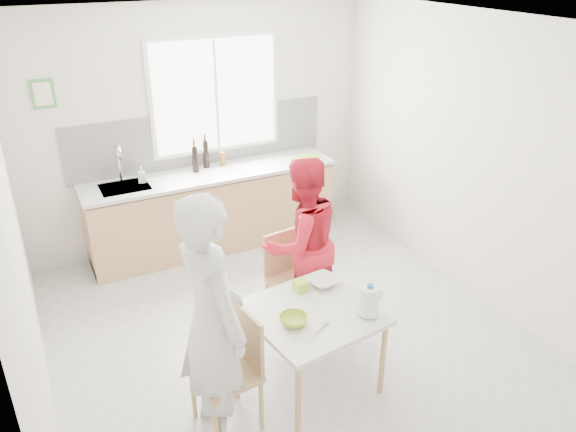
{
  "coord_description": "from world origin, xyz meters",
  "views": [
    {
      "loc": [
        -1.84,
        -3.65,
        3.18
      ],
      "look_at": [
        0.08,
        0.2,
        1.11
      ],
      "focal_mm": 35.0,
      "sensor_mm": 36.0,
      "label": 1
    }
  ],
  "objects_px": {
    "dining_table": "(311,319)",
    "milk_jug": "(370,300)",
    "bowl_green": "(293,320)",
    "wine_bottle_b": "(195,159)",
    "chair_far": "(289,274)",
    "bowl_white": "(323,281)",
    "wine_bottle_a": "(206,154)",
    "person_white": "(212,322)",
    "chair_left": "(234,365)",
    "person_red": "(302,243)"
  },
  "relations": [
    {
      "from": "dining_table",
      "to": "milk_jug",
      "type": "xyz_separation_m",
      "value": [
        0.36,
        -0.24,
        0.21
      ]
    },
    {
      "from": "dining_table",
      "to": "bowl_green",
      "type": "relative_size",
      "value": 4.83
    },
    {
      "from": "dining_table",
      "to": "milk_jug",
      "type": "bearing_deg",
      "value": -33.46
    },
    {
      "from": "dining_table",
      "to": "wine_bottle_b",
      "type": "bearing_deg",
      "value": 90.72
    },
    {
      "from": "chair_far",
      "to": "bowl_white",
      "type": "relative_size",
      "value": 3.66
    },
    {
      "from": "wine_bottle_a",
      "to": "bowl_green",
      "type": "bearing_deg",
      "value": -96.44
    },
    {
      "from": "chair_far",
      "to": "wine_bottle_a",
      "type": "relative_size",
      "value": 2.74
    },
    {
      "from": "dining_table",
      "to": "chair_far",
      "type": "height_order",
      "value": "chair_far"
    },
    {
      "from": "milk_jug",
      "to": "wine_bottle_a",
      "type": "distance_m",
      "value": 2.97
    },
    {
      "from": "dining_table",
      "to": "wine_bottle_a",
      "type": "height_order",
      "value": "wine_bottle_a"
    },
    {
      "from": "wine_bottle_b",
      "to": "dining_table",
      "type": "bearing_deg",
      "value": -89.28
    },
    {
      "from": "chair_far",
      "to": "bowl_green",
      "type": "height_order",
      "value": "chair_far"
    },
    {
      "from": "wine_bottle_a",
      "to": "wine_bottle_b",
      "type": "xyz_separation_m",
      "value": [
        -0.16,
        -0.09,
        -0.01
      ]
    },
    {
      "from": "person_white",
      "to": "milk_jug",
      "type": "relative_size",
      "value": 7.39
    },
    {
      "from": "bowl_green",
      "to": "wine_bottle_a",
      "type": "xyz_separation_m",
      "value": [
        0.31,
        2.79,
        0.35
      ]
    },
    {
      "from": "milk_jug",
      "to": "wine_bottle_a",
      "type": "relative_size",
      "value": 0.79
    },
    {
      "from": "bowl_green",
      "to": "milk_jug",
      "type": "relative_size",
      "value": 0.83
    },
    {
      "from": "wine_bottle_a",
      "to": "chair_left",
      "type": "bearing_deg",
      "value": -105.91
    },
    {
      "from": "chair_left",
      "to": "wine_bottle_b",
      "type": "relative_size",
      "value": 3.05
    },
    {
      "from": "person_red",
      "to": "bowl_green",
      "type": "distance_m",
      "value": 1.03
    },
    {
      "from": "bowl_green",
      "to": "bowl_white",
      "type": "height_order",
      "value": "bowl_green"
    },
    {
      "from": "chair_far",
      "to": "person_red",
      "type": "distance_m",
      "value": 0.34
    },
    {
      "from": "bowl_white",
      "to": "milk_jug",
      "type": "height_order",
      "value": "milk_jug"
    },
    {
      "from": "chair_left",
      "to": "wine_bottle_a",
      "type": "height_order",
      "value": "wine_bottle_a"
    },
    {
      "from": "bowl_white",
      "to": "milk_jug",
      "type": "bearing_deg",
      "value": -79.99
    },
    {
      "from": "chair_far",
      "to": "wine_bottle_a",
      "type": "bearing_deg",
      "value": 86.22
    },
    {
      "from": "bowl_green",
      "to": "person_red",
      "type": "bearing_deg",
      "value": 58.92
    },
    {
      "from": "bowl_green",
      "to": "wine_bottle_b",
      "type": "distance_m",
      "value": 2.73
    },
    {
      "from": "dining_table",
      "to": "chair_left",
      "type": "distance_m",
      "value": 0.69
    },
    {
      "from": "dining_table",
      "to": "person_red",
      "type": "height_order",
      "value": "person_red"
    },
    {
      "from": "bowl_white",
      "to": "chair_left",
      "type": "bearing_deg",
      "value": -158.26
    },
    {
      "from": "person_white",
      "to": "bowl_white",
      "type": "height_order",
      "value": "person_white"
    },
    {
      "from": "chair_left",
      "to": "wine_bottle_b",
      "type": "xyz_separation_m",
      "value": [
        0.64,
        2.71,
        0.57
      ]
    },
    {
      "from": "person_white",
      "to": "wine_bottle_b",
      "type": "height_order",
      "value": "person_white"
    },
    {
      "from": "chair_far",
      "to": "milk_jug",
      "type": "bearing_deg",
      "value": -91.37
    },
    {
      "from": "wine_bottle_a",
      "to": "wine_bottle_b",
      "type": "height_order",
      "value": "wine_bottle_a"
    },
    {
      "from": "chair_far",
      "to": "milk_jug",
      "type": "xyz_separation_m",
      "value": [
        0.12,
        -1.09,
        0.35
      ]
    },
    {
      "from": "person_red",
      "to": "wine_bottle_a",
      "type": "height_order",
      "value": "person_red"
    },
    {
      "from": "dining_table",
      "to": "wine_bottle_a",
      "type": "relative_size",
      "value": 3.16
    },
    {
      "from": "person_white",
      "to": "milk_jug",
      "type": "distance_m",
      "value": 1.18
    },
    {
      "from": "chair_far",
      "to": "chair_left",
      "type": "bearing_deg",
      "value": -141.62
    },
    {
      "from": "chair_far",
      "to": "wine_bottle_b",
      "type": "xyz_separation_m",
      "value": [
        -0.27,
        1.77,
        0.59
      ]
    },
    {
      "from": "person_white",
      "to": "milk_jug",
      "type": "xyz_separation_m",
      "value": [
        1.17,
        -0.13,
        -0.11
      ]
    },
    {
      "from": "bowl_green",
      "to": "milk_jug",
      "type": "height_order",
      "value": "milk_jug"
    },
    {
      "from": "dining_table",
      "to": "person_white",
      "type": "xyz_separation_m",
      "value": [
        -0.81,
        -0.11,
        0.31
      ]
    },
    {
      "from": "dining_table",
      "to": "chair_left",
      "type": "relative_size",
      "value": 1.1
    },
    {
      "from": "chair_left",
      "to": "bowl_green",
      "type": "relative_size",
      "value": 4.38
    },
    {
      "from": "person_red",
      "to": "chair_far",
      "type": "bearing_deg",
      "value": -35.36
    },
    {
      "from": "chair_left",
      "to": "person_red",
      "type": "bearing_deg",
      "value": 123.92
    },
    {
      "from": "person_red",
      "to": "wine_bottle_b",
      "type": "xyz_separation_m",
      "value": [
        -0.37,
        1.82,
        0.26
      ]
    }
  ]
}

